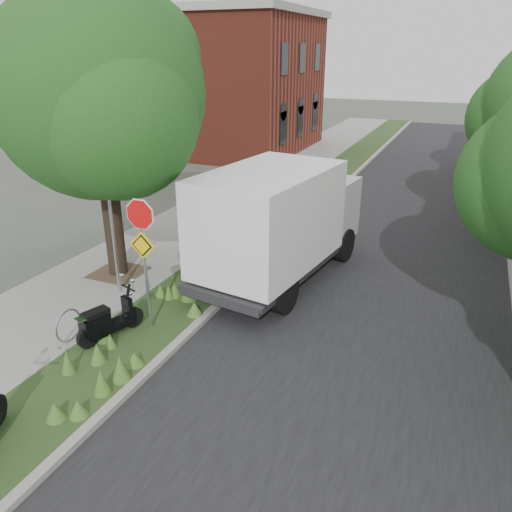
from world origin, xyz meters
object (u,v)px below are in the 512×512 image
at_px(utility_cabinet, 237,208).
at_px(sign_assembly, 142,238).
at_px(scooter_far, 104,325).
at_px(box_truck, 279,218).

bearing_deg(utility_cabinet, sign_assembly, -79.67).
bearing_deg(scooter_far, sign_assembly, 54.63).
xyz_separation_m(box_truck, utility_cabinet, (-3.10, 3.78, -1.14)).
bearing_deg(utility_cabinet, scooter_far, -84.69).
height_order(sign_assembly, scooter_far, sign_assembly).
relative_size(sign_assembly, utility_cabinet, 2.79).
relative_size(sign_assembly, scooter_far, 1.99).
height_order(scooter_far, box_truck, box_truck).
xyz_separation_m(sign_assembly, box_truck, (1.70, 3.90, -0.51)).
height_order(scooter_far, utility_cabinet, utility_cabinet).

